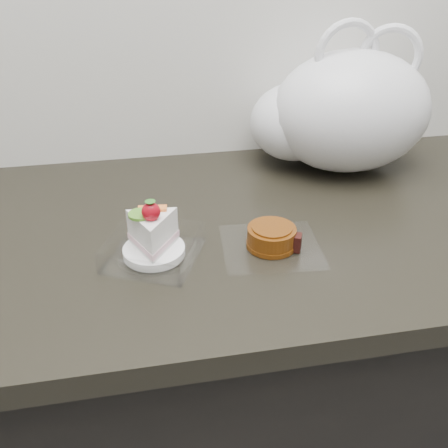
# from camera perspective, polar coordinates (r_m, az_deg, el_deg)

# --- Properties ---
(counter) EXTENTS (2.04, 0.64, 0.90)m
(counter) POSITION_cam_1_polar(r_m,az_deg,el_deg) (1.18, 1.43, -18.51)
(counter) COLOR black
(counter) RESTS_ON ground
(cake_tray) EXTENTS (0.18, 0.18, 0.10)m
(cake_tray) POSITION_cam_1_polar(r_m,az_deg,el_deg) (0.78, -8.09, -2.00)
(cake_tray) COLOR white
(cake_tray) RESTS_ON counter
(mooncake_wrap) EXTENTS (0.17, 0.16, 0.04)m
(mooncake_wrap) POSITION_cam_1_polar(r_m,az_deg,el_deg) (0.81, 5.53, -1.70)
(mooncake_wrap) COLOR white
(mooncake_wrap) RESTS_ON counter
(plastic_bag) EXTENTS (0.39, 0.29, 0.30)m
(plastic_bag) POSITION_cam_1_polar(r_m,az_deg,el_deg) (1.08, 13.07, 12.30)
(plastic_bag) COLOR white
(plastic_bag) RESTS_ON counter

